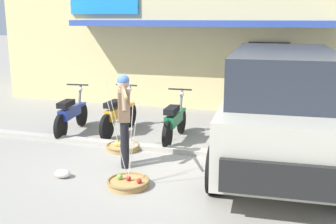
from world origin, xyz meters
The scene contains 12 objects.
ground_plane centered at (0.00, 0.00, 0.00)m, with size 90.00×90.00×0.00m, color gray.
sidewalk_curb centered at (0.00, 0.70, 0.05)m, with size 20.00×0.24×0.10m, color #AEA89C.
fruit_vendor centered at (-0.27, -0.32, 0.98)m, with size 0.87×1.71×1.70m.
fruit_basket_left_side centered at (-0.69, 0.52, 0.07)m, with size 0.69×0.69×1.45m.
fruit_basket_right_side centered at (0.14, -1.16, 0.07)m, with size 0.69×0.69×1.45m.
motorcycle_nearest_shop centered at (-2.35, 1.36, 0.45)m, with size 0.54×1.82×1.09m.
motorcycle_second_in_row centered at (-1.28, 1.66, 0.45)m, with size 0.54×1.82×1.09m.
motorcycle_third_in_row centered at (0.15, 1.47, 0.45)m, with size 0.54×1.82×1.09m.
parked_truck centered at (2.40, 0.58, 1.13)m, with size 2.37×4.90×2.10m.
storefront_building centered at (-0.08, 7.17, 2.10)m, with size 13.00×6.00×4.20m.
plastic_litter_bag centered at (-1.07, -1.15, 0.07)m, with size 0.28×0.22×0.14m, color silver.
wooden_crate centered at (1.81, 2.41, 0.16)m, with size 0.44×0.36×0.32m, color olive.
Camera 1 is at (2.58, -6.86, 2.67)m, focal length 43.78 mm.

